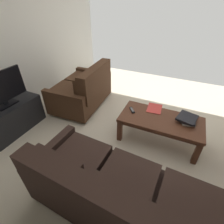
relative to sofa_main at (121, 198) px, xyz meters
name	(u,v)px	position (x,y,z in m)	size (l,w,h in m)	color
ground_plane	(142,129)	(0.16, -1.46, -0.37)	(4.86, 4.95, 0.01)	beige
wall_right	(16,29)	(2.59, -1.46, 1.08)	(0.12, 4.95, 2.89)	silver
sofa_main	(121,198)	(0.00, 0.00, 0.00)	(1.98, 0.90, 0.86)	black
loveseat_near	(84,90)	(1.49, -1.73, 0.00)	(0.91, 1.29, 0.87)	black
coffee_table	(161,122)	(-0.13, -1.31, 0.00)	(1.21, 0.59, 0.43)	#4C2819
tv_stand	(12,117)	(2.19, -0.56, -0.11)	(0.47, 0.96, 0.51)	black
flat_tv	(0,90)	(2.19, -0.56, 0.41)	(0.21, 0.81, 0.53)	black
book_stack	(187,119)	(-0.48, -1.40, 0.11)	(0.31, 0.33, 0.08)	silver
tv_remote	(132,110)	(0.34, -1.33, 0.08)	(0.13, 0.16, 0.02)	black
loose_magazine	(154,108)	(0.02, -1.54, 0.07)	(0.22, 0.29, 0.01)	#C63833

